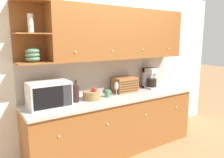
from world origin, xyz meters
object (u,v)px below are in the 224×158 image
mug_blue_second (108,93)px  mug (137,86)px  wine_bottle (76,92)px  fruit_basket (92,95)px  microwave (49,94)px  bread_box (125,85)px  coffee_maker (150,78)px  wine_glass (116,86)px

mug_blue_second → mug: 0.75m
wine_bottle → fruit_basket: size_ratio=1.23×
microwave → fruit_basket: size_ratio=2.02×
mug_blue_second → bread_box: (0.41, 0.12, 0.07)m
mug_blue_second → coffee_maker: (0.99, 0.11, 0.13)m
fruit_basket → bread_box: bread_box is taller
fruit_basket → mug: (1.00, 0.18, -0.01)m
coffee_maker → bread_box: bearing=179.3°
coffee_maker → mug: bearing=164.9°
wine_glass → bread_box: bread_box is taller
fruit_basket → mug_blue_second: 0.27m
microwave → bread_box: bearing=5.3°
wine_glass → coffee_maker: (0.83, 0.12, 0.04)m
wine_bottle → bread_box: wine_bottle is taller
bread_box → mug: bread_box is taller
mug → wine_glass: bearing=-161.6°
mug → mug_blue_second: bearing=-165.9°
bread_box → coffee_maker: 0.58m
microwave → mug: bearing=6.4°
wine_glass → microwave: bearing=179.6°
microwave → mug_blue_second: (0.91, 0.00, -0.12)m
microwave → mug_blue_second: microwave is taller
wine_bottle → wine_glass: size_ratio=1.46×
microwave → fruit_basket: microwave is taller
mug_blue_second → mug: bearing=14.1°
wine_glass → coffee_maker: 0.84m
mug → bread_box: bearing=-168.8°
bread_box → coffee_maker: size_ratio=1.07×
bread_box → coffee_maker: (0.57, -0.01, 0.06)m
wine_bottle → mug: wine_bottle is taller
bread_box → mug: bearing=11.2°
bread_box → mug: (0.32, 0.06, -0.07)m
bread_box → coffee_maker: coffee_maker is taller
microwave → wine_bottle: (0.39, 0.01, -0.03)m
microwave → bread_box: microwave is taller
microwave → mug: microwave is taller
mug_blue_second → mug: (0.73, 0.18, -0.00)m
microwave → mug_blue_second: 0.92m
wine_bottle → wine_glass: wine_bottle is taller
mug → coffee_maker: size_ratio=0.29×
wine_glass → fruit_basket: bearing=178.3°
microwave → coffee_maker: coffee_maker is taller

